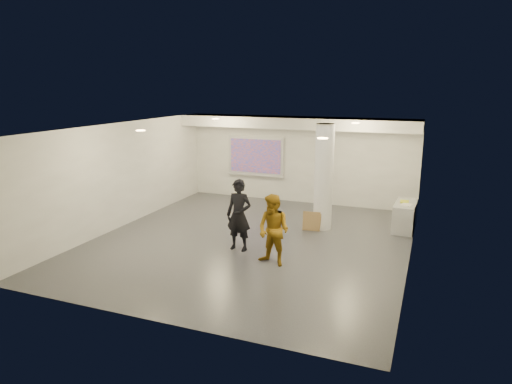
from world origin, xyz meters
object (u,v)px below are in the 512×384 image
at_px(column, 324,177).
at_px(projection_screen, 256,157).
at_px(woman, 239,215).
at_px(man, 274,230).
at_px(credenza, 405,216).

bearing_deg(column, projection_screen, 139.44).
xyz_separation_m(projection_screen, woman, (1.57, -5.13, -0.63)).
bearing_deg(projection_screen, man, -64.91).
bearing_deg(woman, projection_screen, 109.96).
bearing_deg(man, column, 98.12).
relative_size(credenza, woman, 0.75).
height_order(credenza, man, man).
distance_m(column, woman, 2.97).
xyz_separation_m(column, man, (-0.41, -3.09, -0.68)).
bearing_deg(projection_screen, woman, -73.01).
bearing_deg(projection_screen, credenza, -19.79).
distance_m(projection_screen, woman, 5.40).
bearing_deg(woman, man, -25.68).
xyz_separation_m(projection_screen, credenza, (5.32, -1.91, -1.14)).
distance_m(column, credenza, 2.59).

